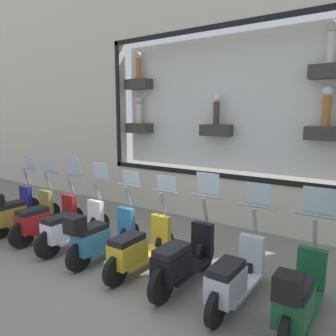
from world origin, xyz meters
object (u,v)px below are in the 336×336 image
(scooter_green_0, at_px, (299,295))
(scooter_red_6, at_px, (45,219))
(scooter_silver_1, at_px, (234,277))
(scooter_yellow_3, at_px, (139,248))
(scooter_navy_8, at_px, (2,207))
(scooter_teal_4, at_px, (100,236))
(scooter_olive_7, at_px, (19,212))
(scooter_white_5, at_px, (72,227))
(scooter_black_2, at_px, (182,259))

(scooter_green_0, height_order, scooter_red_6, scooter_red_6)
(scooter_silver_1, distance_m, scooter_yellow_3, 1.71)
(scooter_navy_8, bearing_deg, scooter_red_6, -89.80)
(scooter_teal_4, relative_size, scooter_navy_8, 1.00)
(scooter_green_0, distance_m, scooter_olive_7, 6.00)
(scooter_green_0, bearing_deg, scooter_teal_4, 90.00)
(scooter_green_0, distance_m, scooter_white_5, 4.29)
(scooter_white_5, height_order, scooter_olive_7, scooter_white_5)
(scooter_green_0, relative_size, scooter_black_2, 0.99)
(scooter_red_6, height_order, scooter_navy_8, scooter_red_6)
(scooter_teal_4, distance_m, scooter_white_5, 0.86)
(scooter_white_5, xyz_separation_m, scooter_olive_7, (-0.06, 1.71, 0.03))
(scooter_silver_1, height_order, scooter_yellow_3, scooter_silver_1)
(scooter_yellow_3, xyz_separation_m, scooter_olive_7, (-0.06, 3.43, 0.05))
(scooter_green_0, relative_size, scooter_white_5, 0.99)
(scooter_black_2, height_order, scooter_yellow_3, scooter_black_2)
(scooter_green_0, height_order, scooter_teal_4, scooter_green_0)
(scooter_green_0, bearing_deg, scooter_olive_7, 89.97)
(scooter_black_2, distance_m, scooter_white_5, 2.57)
(scooter_black_2, relative_size, scooter_white_5, 1.00)
(scooter_green_0, distance_m, scooter_teal_4, 3.43)
(scooter_red_6, bearing_deg, scooter_olive_7, 94.41)
(scooter_green_0, relative_size, scooter_silver_1, 1.00)
(scooter_green_0, xyz_separation_m, scooter_silver_1, (0.06, 0.86, -0.04))
(scooter_yellow_3, bearing_deg, scooter_green_0, -91.36)
(scooter_silver_1, height_order, scooter_red_6, scooter_red_6)
(scooter_black_2, height_order, scooter_red_6, scooter_red_6)
(scooter_yellow_3, distance_m, scooter_navy_8, 4.29)
(scooter_silver_1, height_order, scooter_teal_4, scooter_silver_1)
(scooter_silver_1, relative_size, scooter_olive_7, 1.00)
(scooter_silver_1, distance_m, scooter_navy_8, 6.00)
(scooter_yellow_3, relative_size, scooter_navy_8, 1.00)
(scooter_green_0, bearing_deg, scooter_yellow_3, 88.64)
(scooter_yellow_3, relative_size, scooter_teal_4, 1.00)
(scooter_black_2, xyz_separation_m, scooter_yellow_3, (-0.01, 0.86, -0.02))
(scooter_teal_4, xyz_separation_m, scooter_red_6, (0.07, 1.71, -0.02))
(scooter_silver_1, xyz_separation_m, scooter_yellow_3, (-0.00, 1.71, 0.00))
(scooter_black_2, height_order, scooter_teal_4, scooter_black_2)
(scooter_white_5, relative_size, scooter_navy_8, 1.00)
(scooter_green_0, xyz_separation_m, scooter_olive_7, (0.00, 6.00, 0.01))
(scooter_silver_1, bearing_deg, scooter_navy_8, 89.98)
(scooter_yellow_3, height_order, scooter_teal_4, scooter_teal_4)
(scooter_silver_1, xyz_separation_m, scooter_navy_8, (0.00, 6.00, 0.01))
(scooter_silver_1, relative_size, scooter_teal_4, 1.00)
(scooter_black_2, xyz_separation_m, scooter_teal_4, (-0.07, 1.71, 0.02))
(scooter_yellow_3, height_order, scooter_olive_7, scooter_olive_7)
(scooter_green_0, distance_m, scooter_red_6, 5.14)
(scooter_teal_4, bearing_deg, scooter_green_0, -90.00)
(scooter_red_6, bearing_deg, scooter_yellow_3, -90.19)
(scooter_black_2, xyz_separation_m, scooter_navy_8, (-0.01, 5.14, -0.02))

